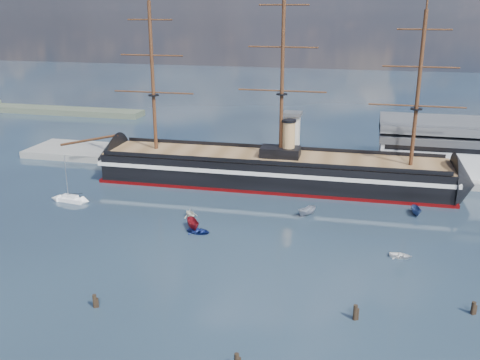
# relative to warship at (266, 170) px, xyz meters

# --- Properties ---
(ground) EXTENTS (600.00, 600.00, 0.00)m
(ground) POSITION_rel_warship_xyz_m (1.67, -20.00, -4.04)
(ground) COLOR #1A2330
(ground) RESTS_ON ground
(quay) EXTENTS (180.00, 18.00, 2.00)m
(quay) POSITION_rel_warship_xyz_m (11.67, 16.00, -4.04)
(quay) COLOR slate
(quay) RESTS_ON ground
(quay_tower) EXTENTS (5.00, 5.00, 15.00)m
(quay_tower) POSITION_rel_warship_xyz_m (4.67, 13.00, 5.72)
(quay_tower) COLOR silver
(quay_tower) RESTS_ON ground
(warship) EXTENTS (113.05, 18.20, 53.94)m
(warship) POSITION_rel_warship_xyz_m (0.00, 0.00, 0.00)
(warship) COLOR black
(warship) RESTS_ON ground
(sailboat) EXTENTS (7.48, 3.10, 11.60)m
(sailboat) POSITION_rel_warship_xyz_m (-42.73, -23.96, -3.30)
(sailboat) COLOR white
(sailboat) RESTS_ON ground
(motorboat_a) EXTENTS (6.65, 5.31, 2.55)m
(motorboat_a) POSITION_rel_warship_xyz_m (-8.96, -32.72, -4.04)
(motorboat_a) COLOR maroon
(motorboat_a) RESTS_ON ground
(motorboat_b) EXTENTS (1.59, 3.16, 1.42)m
(motorboat_b) POSITION_rel_warship_xyz_m (-7.16, -34.57, -4.04)
(motorboat_b) COLOR navy
(motorboat_b) RESTS_ON ground
(motorboat_c) EXTENTS (6.52, 5.40, 2.52)m
(motorboat_c) POSITION_rel_warship_xyz_m (13.21, -19.74, -4.04)
(motorboat_c) COLOR gray
(motorboat_c) RESTS_ON ground
(motorboat_d) EXTENTS (5.86, 6.01, 2.15)m
(motorboat_d) POSITION_rel_warship_xyz_m (-11.71, -26.55, -4.04)
(motorboat_d) COLOR white
(motorboat_d) RESTS_ON ground
(motorboat_e) EXTENTS (1.19, 2.63, 1.20)m
(motorboat_e) POSITION_rel_warship_xyz_m (32.65, -36.34, -4.04)
(motorboat_e) COLOR white
(motorboat_e) RESTS_ON ground
(motorboat_f) EXTENTS (5.85, 2.82, 2.25)m
(motorboat_f) POSITION_rel_warship_xyz_m (36.87, -13.33, -4.04)
(motorboat_f) COLOR navy
(motorboat_f) RESTS_ON ground
(piling_near_left) EXTENTS (0.64, 0.64, 2.88)m
(piling_near_left) POSITION_rel_warship_xyz_m (-13.99, -65.45, -4.04)
(piling_near_left) COLOR black
(piling_near_left) RESTS_ON ground
(piling_near_right) EXTENTS (0.64, 0.64, 3.15)m
(piling_near_right) POSITION_rel_warship_xyz_m (25.20, -59.41, -4.04)
(piling_near_right) COLOR black
(piling_near_right) RESTS_ON ground
(piling_far_right) EXTENTS (0.64, 0.64, 2.78)m
(piling_far_right) POSITION_rel_warship_xyz_m (42.47, -53.67, -4.04)
(piling_far_right) COLOR black
(piling_far_right) RESTS_ON ground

